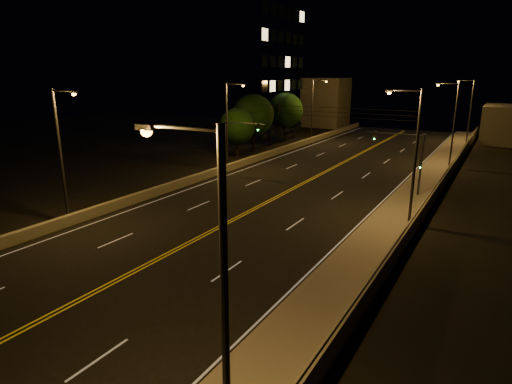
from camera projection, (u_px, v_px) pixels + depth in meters
The scene contains 23 objects.
road at pixel (247, 213), 34.33m from camera, with size 18.00×120.00×0.02m, color black.
sidewalk at pixel (382, 236), 29.03m from camera, with size 3.60×120.00×0.30m, color gray.
curb at pixel (356, 232), 29.96m from camera, with size 0.14×120.00×0.15m, color gray.
parapet_wall at pixel (408, 232), 28.05m from camera, with size 0.30×120.00×1.00m, color gray.
jersey_barrier at pixel (156, 191), 38.99m from camera, with size 0.45×120.00×0.80m, color gray.
distant_building_right at pixel (503, 124), 67.64m from camera, with size 6.00×10.00×5.91m, color slate.
distant_building_left at pixel (326, 102), 88.34m from camera, with size 8.00×8.00×9.79m, color slate.
parapet_rail at pixel (409, 224), 27.91m from camera, with size 0.06×0.06×120.00m, color black.
lane_markings at pixel (247, 213), 34.27m from camera, with size 17.32×116.00×0.00m.
streetlight_0 at pixel (216, 295), 10.42m from camera, with size 2.55×0.28×9.83m.
streetlight_1 at pixel (412, 149), 30.20m from camera, with size 2.55×0.28×9.83m.
streetlight_2 at pixel (452, 120), 49.05m from camera, with size 2.55×0.28×9.83m.
streetlight_3 at pixel (469, 107), 66.36m from camera, with size 2.55×0.28×9.83m.
streetlight_4 at pixel (62, 149), 30.31m from camera, with size 2.55×0.28×9.83m.
streetlight_5 at pixel (229, 121), 47.89m from camera, with size 2.55×0.28×9.83m.
streetlight_6 at pixel (314, 107), 67.98m from camera, with size 2.55×0.28×9.83m.
traffic_signal_right at pixel (409, 156), 37.90m from camera, with size 5.11×0.31×5.81m.
traffic_signal_left at pixel (233, 140), 47.03m from camera, with size 5.11×0.31×5.81m.
overhead_wires at pixel (299, 111), 40.22m from camera, with size 22.00×0.03×0.83m.
building_tower at pixel (219, 51), 69.97m from camera, with size 24.00×15.00×29.51m.
tree_0 at pixel (237, 127), 55.69m from camera, with size 4.76×4.76×6.46m.
tree_1 at pixel (253, 115), 60.51m from camera, with size 5.88×5.88×7.97m.
tree_2 at pixel (285, 111), 69.04m from camera, with size 5.75×5.75×7.79m.
Camera 1 is at (17.12, -7.76, 10.88)m, focal length 30.00 mm.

